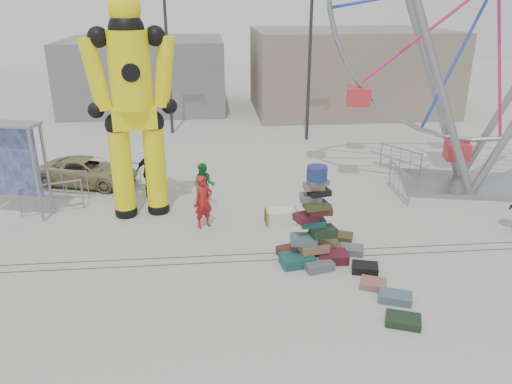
{
  "coord_description": "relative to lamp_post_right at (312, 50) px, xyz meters",
  "views": [
    {
      "loc": [
        -1.96,
        -11.66,
        6.94
      ],
      "look_at": [
        -0.61,
        2.63,
        1.28
      ],
      "focal_mm": 35.0,
      "sensor_mm": 36.0,
      "label": 1
    }
  ],
  "objects": [
    {
      "name": "barricade_wheel_back",
      "position": [
        2.79,
        -5.52,
        -3.93
      ],
      "size": [
        1.15,
        1.75,
        1.1
      ],
      "primitive_type": null,
      "rotation": [
        0.0,
        0.0,
        -1.01
      ],
      "color": "gray",
      "rests_on": "ground"
    },
    {
      "name": "crash_test_dummy",
      "position": [
        -7.44,
        -8.78,
        -0.63
      ],
      "size": [
        2.92,
        1.28,
        7.31
      ],
      "rotation": [
        0.0,
        0.0,
        0.18
      ],
      "color": "black",
      "rests_on": "ground"
    },
    {
      "name": "barricade_dummy_b",
      "position": [
        -10.52,
        -6.94,
        -3.93
      ],
      "size": [
        1.95,
        0.64,
        1.1
      ],
      "primitive_type": null,
      "rotation": [
        0.0,
        0.0,
        -0.28
      ],
      "color": "gray",
      "rests_on": "ground"
    },
    {
      "name": "row_case_5",
      "position": [
        -0.85,
        -15.59,
        -4.39
      ],
      "size": [
        0.91,
        0.76,
        0.19
      ],
      "primitive_type": "cube",
      "rotation": [
        0.0,
        0.0,
        -0.36
      ],
      "color": "#1C321D",
      "rests_on": "ground"
    },
    {
      "name": "lamp_post_left",
      "position": [
        -7.0,
        2.0,
        0.0
      ],
      "size": [
        1.41,
        0.25,
        8.0
      ],
      "color": "#2D2D30",
      "rests_on": "ground"
    },
    {
      "name": "row_case_4",
      "position": [
        -0.71,
        -14.69,
        -4.37
      ],
      "size": [
        0.9,
        0.72,
        0.22
      ],
      "primitive_type": "cube",
      "rotation": [
        0.0,
        0.0,
        -0.36
      ],
      "color": "slate",
      "rests_on": "ground"
    },
    {
      "name": "row_case_3",
      "position": [
        -1.04,
        -14.02,
        -4.39
      ],
      "size": [
        0.79,
        0.72,
        0.18
      ],
      "primitive_type": "cube",
      "rotation": [
        0.0,
        0.0,
        -0.39
      ],
      "color": "#9B684F",
      "rests_on": "ground"
    },
    {
      "name": "steamer_trunk",
      "position": [
        -2.85,
        -10.0,
        -4.25
      ],
      "size": [
        1.03,
        0.63,
        0.47
      ],
      "primitive_type": "cube",
      "rotation": [
        0.0,
        0.0,
        0.05
      ],
      "color": "silver",
      "rests_on": "ground"
    },
    {
      "name": "barricade_dummy_a",
      "position": [
        -10.5,
        -8.41,
        -3.93
      ],
      "size": [
        1.93,
        0.72,
        1.1
      ],
      "primitive_type": null,
      "rotation": [
        0.0,
        0.0,
        0.32
      ],
      "color": "gray",
      "rests_on": "ground"
    },
    {
      "name": "track_line_near",
      "position": [
        -3.09,
        -12.4,
        -4.48
      ],
      "size": [
        40.0,
        0.04,
        0.01
      ],
      "primitive_type": "cube",
      "color": "#47443F",
      "rests_on": "ground"
    },
    {
      "name": "barricade_wheel_front",
      "position": [
        1.81,
        -8.05,
        -3.93
      ],
      "size": [
        0.12,
        2.0,
        1.1
      ],
      "primitive_type": null,
      "rotation": [
        0.0,
        0.0,
        1.56
      ],
      "color": "gray",
      "rests_on": "ground"
    },
    {
      "name": "building_left",
      "position": [
        -9.09,
        9.0,
        -2.28
      ],
      "size": [
        10.0,
        8.0,
        4.4
      ],
      "primitive_type": "cube",
      "color": "gray",
      "rests_on": "ground"
    },
    {
      "name": "pedestrian_black",
      "position": [
        -7.29,
        -7.18,
        -3.55
      ],
      "size": [
        1.18,
        0.81,
        1.86
      ],
      "primitive_type": "imported",
      "rotation": [
        0.0,
        0.0,
        2.78
      ],
      "color": "black",
      "rests_on": "ground"
    },
    {
      "name": "suitcase_tower",
      "position": [
        -2.31,
        -12.45,
        -3.7
      ],
      "size": [
        1.96,
        1.73,
        2.78
      ],
      "rotation": [
        0.0,
        0.0,
        0.1
      ],
      "color": "#1C544F",
      "rests_on": "ground"
    },
    {
      "name": "ferris_wheel",
      "position": [
        4.75,
        -7.33,
        2.08
      ],
      "size": [
        11.24,
        3.81,
        13.33
      ],
      "rotation": [
        0.0,
        0.0,
        -0.23
      ],
      "color": "gray",
      "rests_on": "ground"
    },
    {
      "name": "row_case_0",
      "position": [
        -1.24,
        -11.31,
        -4.39
      ],
      "size": [
        0.93,
        0.78,
        0.18
      ],
      "primitive_type": "cube",
      "rotation": [
        0.0,
        0.0,
        -0.37
      ],
      "color": "#434321",
      "rests_on": "ground"
    },
    {
      "name": "building_right",
      "position": [
        3.91,
        7.0,
        -1.98
      ],
      "size": [
        12.0,
        8.0,
        5.0
      ],
      "primitive_type": "cube",
      "color": "gray",
      "rests_on": "ground"
    },
    {
      "name": "barricade_dummy_c",
      "position": [
        -8.26,
        -6.37,
        -3.93
      ],
      "size": [
        2.0,
        0.34,
        1.1
      ],
      "primitive_type": null,
      "rotation": [
        0.0,
        0.0,
        -0.12
      ],
      "color": "gray",
      "rests_on": "ground"
    },
    {
      "name": "ground",
      "position": [
        -3.09,
        -13.0,
        -4.48
      ],
      "size": [
        90.0,
        90.0,
        0.0
      ],
      "primitive_type": "plane",
      "color": "#9E9E99",
      "rests_on": "ground"
    },
    {
      "name": "track_line_far",
      "position": [
        -3.09,
        -12.0,
        -4.48
      ],
      "size": [
        40.0,
        0.04,
        0.01
      ],
      "primitive_type": "cube",
      "color": "#47443F",
      "rests_on": "ground"
    },
    {
      "name": "row_case_1",
      "position": [
        -1.1,
        -12.19,
        -4.38
      ],
      "size": [
        0.79,
        0.68,
        0.2
      ],
      "primitive_type": "cube",
      "rotation": [
        0.0,
        0.0,
        -0.3
      ],
      "color": "slate",
      "rests_on": "ground"
    },
    {
      "name": "lamp_post_right",
      "position": [
        0.0,
        0.0,
        0.0
      ],
      "size": [
        1.41,
        0.25,
        8.0
      ],
      "color": "#2D2D30",
      "rests_on": "ground"
    },
    {
      "name": "parked_suv",
      "position": [
        -9.88,
        -5.68,
        -3.95
      ],
      "size": [
        4.21,
        2.87,
        1.07
      ],
      "primitive_type": "imported",
      "rotation": [
        0.0,
        0.0,
        1.26
      ],
      "color": "#8F875C",
      "rests_on": "ground"
    },
    {
      "name": "pedestrian_green",
      "position": [
        -5.33,
        -8.39,
        -3.68
      ],
      "size": [
        0.88,
        0.74,
        1.6
      ],
      "primitive_type": "imported",
      "rotation": [
        0.0,
        0.0,
        -0.19
      ],
      "color": "#1A6831",
      "rests_on": "ground"
    },
    {
      "name": "pedestrian_red",
      "position": [
        -5.34,
        -10.0,
        -3.62
      ],
      "size": [
        0.75,
        0.67,
        1.72
      ],
      "primitive_type": "imported",
      "rotation": [
        0.0,
        0.0,
        0.51
      ],
      "color": "#AF191A",
      "rests_on": "ground"
    },
    {
      "name": "row_case_2",
      "position": [
        -1.03,
        -13.26,
        -4.37
      ],
      "size": [
        0.79,
        0.66,
        0.22
      ],
      "primitive_type": "cube",
      "rotation": [
        0.0,
        0.0,
        -0.26
      ],
      "color": "black",
      "rests_on": "ground"
    }
  ]
}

